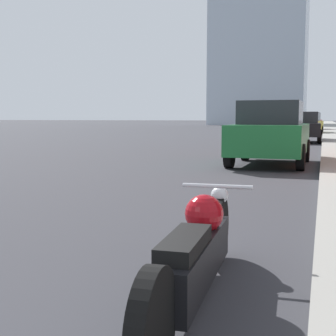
{
  "coord_description": "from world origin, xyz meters",
  "views": [
    {
      "loc": [
        3.6,
        0.38,
        1.31
      ],
      "look_at": [
        1.51,
        6.68,
        0.6
      ],
      "focal_mm": 50.0,
      "sensor_mm": 36.0,
      "label": 1
    }
  ],
  "objects_px": {
    "parked_car_black": "(302,127)",
    "parked_car_red": "(312,122)",
    "motorcycle": "(196,253)",
    "parked_car_yellow": "(309,124)",
    "parked_car_green": "(270,133)"
  },
  "relations": [
    {
      "from": "motorcycle",
      "to": "parked_car_red",
      "type": "bearing_deg",
      "value": 87.29
    },
    {
      "from": "parked_car_yellow",
      "to": "parked_car_red",
      "type": "height_order",
      "value": "parked_car_red"
    },
    {
      "from": "motorcycle",
      "to": "parked_car_black",
      "type": "xyz_separation_m",
      "value": [
        -0.26,
        22.63,
        0.46
      ]
    },
    {
      "from": "motorcycle",
      "to": "parked_car_black",
      "type": "height_order",
      "value": "parked_car_black"
    },
    {
      "from": "parked_car_green",
      "to": "parked_car_black",
      "type": "height_order",
      "value": "parked_car_green"
    },
    {
      "from": "motorcycle",
      "to": "parked_car_green",
      "type": "bearing_deg",
      "value": 90.09
    },
    {
      "from": "motorcycle",
      "to": "parked_car_green",
      "type": "distance_m",
      "value": 10.07
    },
    {
      "from": "parked_car_yellow",
      "to": "parked_car_red",
      "type": "bearing_deg",
      "value": 95.82
    },
    {
      "from": "parked_car_yellow",
      "to": "parked_car_red",
      "type": "xyz_separation_m",
      "value": [
        -0.06,
        10.77,
        0.06
      ]
    },
    {
      "from": "parked_car_green",
      "to": "parked_car_yellow",
      "type": "bearing_deg",
      "value": 90.26
    },
    {
      "from": "parked_car_green",
      "to": "motorcycle",
      "type": "bearing_deg",
      "value": -85.85
    },
    {
      "from": "motorcycle",
      "to": "parked_car_red",
      "type": "xyz_separation_m",
      "value": [
        -0.31,
        46.12,
        0.53
      ]
    },
    {
      "from": "parked_car_red",
      "to": "motorcycle",
      "type": "bearing_deg",
      "value": -87.63
    },
    {
      "from": "parked_car_green",
      "to": "parked_car_black",
      "type": "xyz_separation_m",
      "value": [
        0.3,
        12.59,
        -0.06
      ]
    },
    {
      "from": "parked_car_black",
      "to": "parked_car_red",
      "type": "relative_size",
      "value": 0.92
    }
  ]
}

